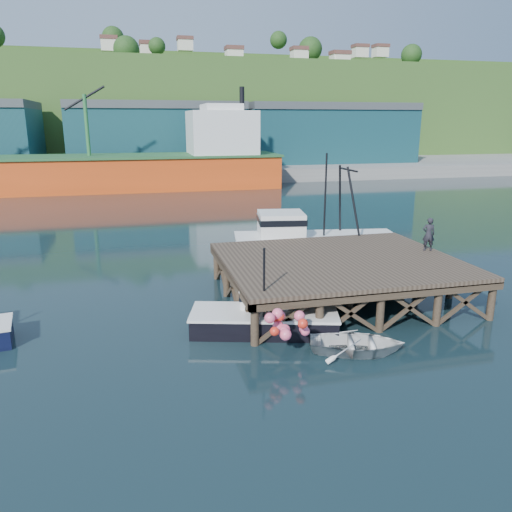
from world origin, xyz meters
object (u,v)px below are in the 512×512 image
object	(u,v)px
trawler	(313,241)
dockworker	(429,234)
dinghy	(357,343)
boat_black	(264,314)

from	to	relation	value
trawler	dockworker	size ratio (longest dim) A/B	6.01
trawler	dinghy	size ratio (longest dim) A/B	2.91
trawler	dockworker	world-z (taller)	trawler
boat_black	dinghy	xyz separation A→B (m)	(3.01, -3.19, -0.34)
boat_black	dinghy	bearing A→B (deg)	-30.91
boat_black	trawler	world-z (taller)	trawler
trawler	dinghy	world-z (taller)	trawler
dinghy	dockworker	xyz separation A→B (m)	(7.27, 6.72, 2.65)
trawler	dinghy	xyz separation A→B (m)	(-2.89, -12.88, -1.07)
boat_black	dinghy	size ratio (longest dim) A/B	1.80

